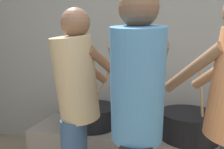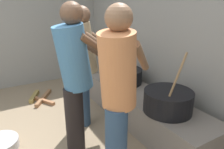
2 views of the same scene
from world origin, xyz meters
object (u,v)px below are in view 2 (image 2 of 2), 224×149
object	(u,v)px
cooking_pot_secondary	(168,101)
cook_in_blue_shirt	(75,74)
cook_in_tan_shirt	(83,61)
cook_in_orange_shirt	(118,90)
cooking_pot_main	(124,76)

from	to	relation	value
cooking_pot_secondary	cook_in_blue_shirt	world-z (taller)	cook_in_blue_shirt
cook_in_tan_shirt	cook_in_blue_shirt	size ratio (longest dim) A/B	0.97
cooking_pot_secondary	cook_in_tan_shirt	distance (m)	1.15
cook_in_orange_shirt	cook_in_tan_shirt	bearing A→B (deg)	172.91
cooking_pot_secondary	cook_in_blue_shirt	distance (m)	1.10
cook_in_orange_shirt	cook_in_blue_shirt	bearing A→B (deg)	-162.94
cook_in_blue_shirt	cook_in_tan_shirt	bearing A→B (deg)	148.92
cooking_pot_main	cooking_pot_secondary	size ratio (longest dim) A/B	0.96
cook_in_blue_shirt	cook_in_orange_shirt	size ratio (longest dim) A/B	1.01
cooking_pot_main	cook_in_tan_shirt	world-z (taller)	cook_in_tan_shirt
cooking_pot_main	cook_in_orange_shirt	distance (m)	1.52
cook_in_tan_shirt	cook_in_blue_shirt	world-z (taller)	cook_in_blue_shirt
cooking_pot_main	cook_in_blue_shirt	xyz separation A→B (m)	(0.64, -1.03, 0.40)
cook_in_orange_shirt	cooking_pot_main	bearing A→B (deg)	144.39
cooking_pot_main	cook_in_blue_shirt	world-z (taller)	cook_in_blue_shirt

